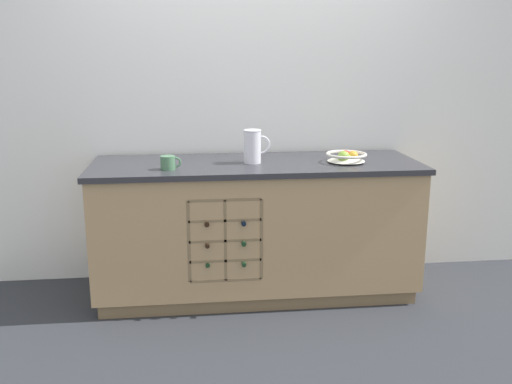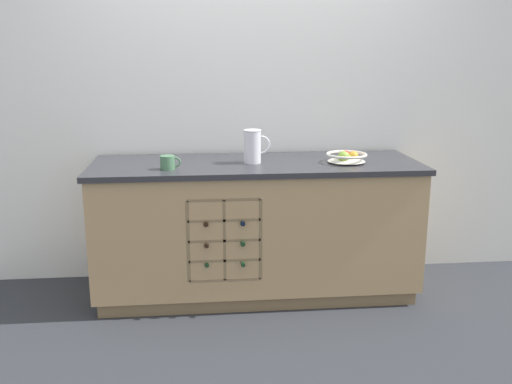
% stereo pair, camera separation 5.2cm
% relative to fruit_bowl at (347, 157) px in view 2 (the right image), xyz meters
% --- Properties ---
extents(ground_plane, '(14.00, 14.00, 0.00)m').
position_rel_fruit_bowl_xyz_m(ground_plane, '(-0.57, 0.07, -0.93)').
color(ground_plane, '#2D3035').
extents(back_wall, '(4.46, 0.06, 2.55)m').
position_rel_fruit_bowl_xyz_m(back_wall, '(-0.57, 0.48, 0.35)').
color(back_wall, white).
rests_on(back_wall, ground_plane).
extents(kitchen_island, '(2.10, 0.73, 0.89)m').
position_rel_fruit_bowl_xyz_m(kitchen_island, '(-0.58, 0.06, -0.48)').
color(kitchen_island, olive).
rests_on(kitchen_island, ground_plane).
extents(fruit_bowl, '(0.26, 0.26, 0.08)m').
position_rel_fruit_bowl_xyz_m(fruit_bowl, '(0.00, 0.00, 0.00)').
color(fruit_bowl, silver).
rests_on(fruit_bowl, kitchen_island).
extents(white_pitcher, '(0.17, 0.11, 0.21)m').
position_rel_fruit_bowl_xyz_m(white_pitcher, '(-0.60, 0.05, 0.07)').
color(white_pitcher, white).
rests_on(white_pitcher, kitchen_island).
extents(ceramic_mug, '(0.12, 0.09, 0.08)m').
position_rel_fruit_bowl_xyz_m(ceramic_mug, '(-1.12, -0.10, 0.00)').
color(ceramic_mug, '#4C7A56').
rests_on(ceramic_mug, kitchen_island).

